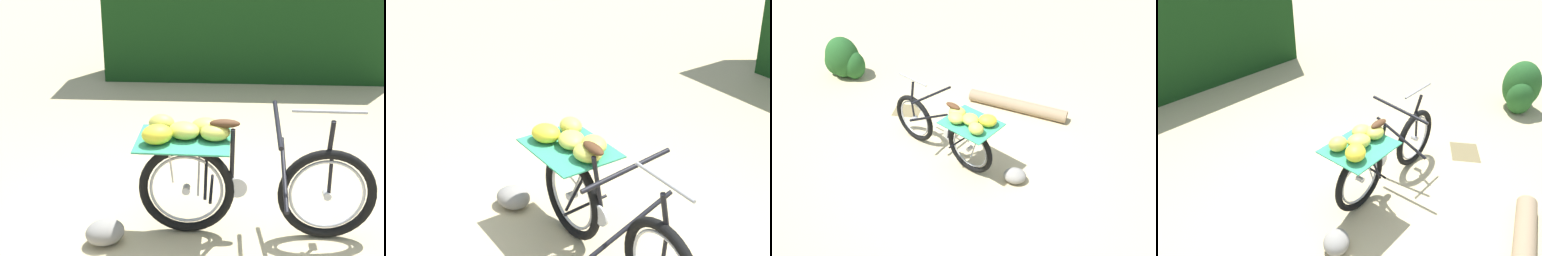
{
  "view_description": "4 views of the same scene",
  "coord_description": "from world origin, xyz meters",
  "views": [
    {
      "loc": [
        -1.82,
        -3.21,
        2.29
      ],
      "look_at": [
        -0.1,
        0.07,
        0.82
      ],
      "focal_mm": 50.05,
      "sensor_mm": 36.0,
      "label": 1
    },
    {
      "loc": [
        1.4,
        -3.43,
        2.87
      ],
      "look_at": [
        -0.14,
        0.0,
        0.96
      ],
      "focal_mm": 54.33,
      "sensor_mm": 36.0,
      "label": 2
    },
    {
      "loc": [
        -0.68,
        3.73,
        3.5
      ],
      "look_at": [
        -0.14,
        0.14,
        0.8
      ],
      "focal_mm": 35.09,
      "sensor_mm": 36.0,
      "label": 3
    },
    {
      "loc": [
        -3.0,
        -0.35,
        2.7
      ],
      "look_at": [
        -0.06,
        0.12,
        0.9
      ],
      "focal_mm": 32.65,
      "sensor_mm": 36.0,
      "label": 4
    }
  ],
  "objects": [
    {
      "name": "shrub_cluster",
      "position": [
        2.5,
        -2.25,
        0.34
      ],
      "size": [
        0.82,
        0.56,
        0.78
      ],
      "color": "#235623",
      "rests_on": "ground_plane"
    },
    {
      "name": "leaf_litter_patch",
      "position": [
        1.03,
        -1.26,
        0.0
      ],
      "size": [
        0.44,
        0.36,
        0.01
      ],
      "primitive_type": "cube",
      "color": "olive",
      "rests_on": "ground_plane"
    },
    {
      "name": "foliage_hedge",
      "position": [
        2.62,
        3.48,
        1.1
      ],
      "size": [
        4.08,
        2.94,
        2.21
      ],
      "primitive_type": "cube",
      "rotation": [
        0.0,
        0.0,
        2.6
      ],
      "color": "#143814",
      "rests_on": "ground_plane"
    },
    {
      "name": "ground_plane",
      "position": [
        0.0,
        0.0,
        0.0
      ],
      "size": [
        60.0,
        60.0,
        0.0
      ],
      "primitive_type": "plane",
      "color": "#C6B284"
    },
    {
      "name": "path_stone",
      "position": [
        -0.81,
        0.13,
        0.09
      ],
      "size": [
        0.3,
        0.25,
        0.19
      ],
      "primitive_type": "ellipsoid",
      "color": "gray",
      "rests_on": "ground_plane"
    },
    {
      "name": "bicycle",
      "position": [
        0.13,
        -0.2,
        0.51
      ],
      "size": [
        1.67,
        1.2,
        1.03
      ],
      "rotation": [
        0.0,
        0.0,
        -0.56
      ],
      "color": "black",
      "rests_on": "ground_plane"
    }
  ]
}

